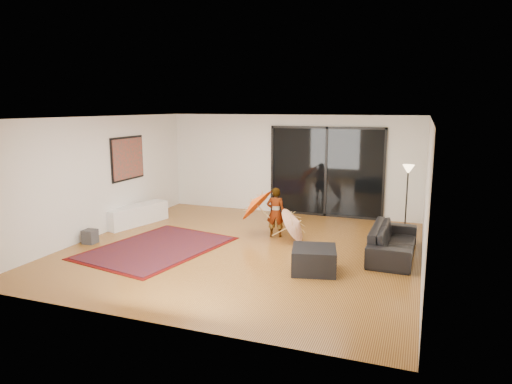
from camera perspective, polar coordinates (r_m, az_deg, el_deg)
The scene contains 17 objects.
floor at distance 9.57m, azimuth -1.63°, elevation -7.10°, with size 7.00×7.00×0.00m, color #A9722E.
ceiling at distance 9.12m, azimuth -1.72°, elevation 9.29°, with size 7.00×7.00×0.00m, color white.
wall_back at distance 12.53m, azimuth 4.30°, elevation 3.44°, with size 7.00×7.00×0.00m, color silver.
wall_front at distance 6.21m, azimuth -13.81°, elevation -4.26°, with size 7.00×7.00×0.00m, color silver.
wall_left at distance 11.02m, azimuth -18.83°, elevation 1.91°, with size 7.00×7.00×0.00m, color silver.
wall_right at distance 8.60m, azimuth 20.52°, elevation -0.52°, with size 7.00×7.00×0.00m, color silver.
sliding_door at distance 12.28m, azimuth 8.74°, elevation 2.49°, with size 3.06×0.07×2.40m.
painting at distance 11.75m, azimuth -15.72°, elevation 4.07°, with size 0.04×1.28×1.08m.
media_console at distance 11.82m, azimuth -14.69°, elevation -2.78°, with size 0.44×1.74×0.48m, color white.
speaker at distance 10.52m, azimuth -20.04°, elevation -5.25°, with size 0.26×0.26×0.30m, color #424244.
persian_rug at distance 9.82m, azimuth -12.24°, elevation -6.82°, with size 2.67×3.34×0.02m.
sofa at distance 9.43m, azimuth 16.75°, elevation -5.91°, with size 2.07×0.81×0.61m, color black.
ottoman at distance 8.30m, azimuth 7.25°, elevation -8.38°, with size 0.77×0.77×0.44m, color black.
floor_lamp at distance 11.20m, azimuth 18.44°, elevation 1.55°, with size 0.27×0.27×1.58m.
child at distance 10.30m, azimuth 2.46°, elevation -2.54°, with size 0.41×0.27×1.13m, color #999999.
parasol_orange at distance 10.40m, azimuth -0.51°, elevation -1.46°, with size 0.73×0.91×0.91m.
parasol_white at distance 10.01m, azimuth 5.47°, elevation -3.33°, with size 0.58×0.81×0.92m.
Camera 1 is at (3.40, -8.46, 2.91)m, focal length 32.00 mm.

